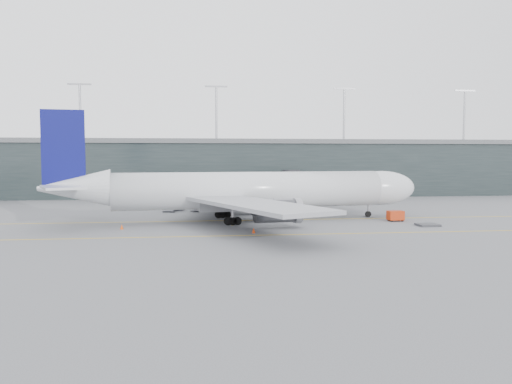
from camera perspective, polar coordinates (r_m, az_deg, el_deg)
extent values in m
plane|color=#535358|center=(86.58, -6.50, -2.98)|extent=(320.00, 320.00, 0.00)
cube|color=gold|center=(82.61, -6.48, -3.31)|extent=(160.00, 0.25, 0.02)
cube|color=gold|center=(66.77, -6.38, -5.05)|extent=(160.00, 0.25, 0.02)
cube|color=gold|center=(106.60, -3.89, -1.65)|extent=(0.25, 60.00, 0.02)
cube|color=black|center=(143.98, -6.68, 2.59)|extent=(240.00, 35.00, 14.00)
cube|color=#525457|center=(144.00, -6.71, 5.61)|extent=(240.00, 36.00, 1.20)
cylinder|color=#9E9EA3|center=(137.63, -19.45, 8.57)|extent=(0.60, 0.60, 14.00)
cylinder|color=#9E9EA3|center=(134.54, -4.56, 8.90)|extent=(0.60, 0.60, 14.00)
cylinder|color=#9E9EA3|center=(140.40, 10.03, 8.64)|extent=(0.60, 0.60, 14.00)
cylinder|color=#9E9EA3|center=(154.19, 22.70, 7.98)|extent=(0.60, 0.60, 14.00)
cylinder|color=silver|center=(82.08, -0.65, 0.24)|extent=(44.65, 11.00, 5.97)
ellipsoid|color=silver|center=(90.27, 14.11, 0.46)|extent=(13.13, 7.36, 5.97)
cone|color=silver|center=(80.53, -20.04, 0.40)|extent=(11.17, 6.90, 5.73)
cube|color=gray|center=(82.06, -1.30, -1.38)|extent=(15.84, 6.54, 1.92)
cube|color=black|center=(91.97, 16.14, 1.09)|extent=(2.43, 3.11, 0.77)
cube|color=gray|center=(67.02, -0.22, -1.44)|extent=(18.71, 29.09, 0.53)
cylinder|color=#3E3F43|center=(73.95, 2.39, -2.20)|extent=(7.08, 4.12, 3.37)
cube|color=gray|center=(96.21, -4.29, 0.21)|extent=(13.11, 28.94, 0.53)
cylinder|color=#3E3F43|center=(91.59, -0.74, -1.00)|extent=(7.08, 4.12, 3.37)
cube|color=#0A0D57|center=(80.58, -21.16, 4.69)|extent=(6.27, 1.19, 11.55)
cube|color=silver|center=(75.38, -21.23, 0.51)|extent=(8.11, 10.00, 0.34)
cube|color=silver|center=(85.87, -20.28, 0.93)|extent=(6.50, 9.34, 0.34)
cylinder|color=black|center=(89.58, 12.69, -2.48)|extent=(1.10, 0.50, 1.06)
cylinder|color=#9E9EA3|center=(89.50, 12.70, -2.02)|extent=(0.29, 0.29, 2.50)
cylinder|color=black|center=(77.23, -2.67, -3.34)|extent=(1.30, 0.62, 1.25)
cylinder|color=black|center=(86.25, -3.82, -2.57)|extent=(1.30, 0.62, 1.25)
cube|color=#2C2C31|center=(90.40, 7.72, 0.86)|extent=(3.73, 4.16, 3.13)
cube|color=#2C2C31|center=(99.47, 6.59, 1.15)|extent=(3.37, 14.63, 2.79)
cube|color=#2C2C31|center=(113.74, 5.17, 1.52)|extent=(3.65, 14.64, 2.91)
cube|color=#2C2C31|center=(128.06, 4.07, 1.80)|extent=(3.93, 14.65, 3.02)
cylinder|color=#9E9EA3|center=(100.46, 6.48, -0.80)|extent=(0.56, 0.56, 4.25)
cube|color=#3E3F43|center=(100.62, 6.48, -1.78)|extent=(2.30, 1.76, 0.78)
cylinder|color=#2C2C31|center=(128.57, 3.33, 1.81)|extent=(4.47, 4.47, 3.35)
cylinder|color=#2C2C31|center=(128.75, 3.32, 0.22)|extent=(2.01, 2.01, 4.02)
cube|color=#AB2B0C|center=(84.86, 15.65, -2.59)|extent=(2.61, 1.75, 1.49)
cylinder|color=black|center=(84.04, 15.25, -3.15)|extent=(0.47, 0.20, 0.46)
cylinder|color=black|center=(84.85, 16.37, -3.11)|extent=(0.47, 0.20, 0.46)
cylinder|color=black|center=(85.06, 14.92, -3.06)|extent=(0.47, 0.20, 0.46)
cylinder|color=black|center=(85.86, 16.02, -3.02)|extent=(0.47, 0.20, 0.46)
cube|color=#323236|center=(80.60, 19.02, -3.56)|extent=(3.27, 2.66, 0.32)
cube|color=#3E3F43|center=(96.65, -9.90, -2.19)|extent=(2.46, 2.10, 0.22)
cube|color=#A7ACB3|center=(96.55, -9.90, -1.61)|extent=(2.01, 1.92, 1.65)
cube|color=#27349B|center=(96.47, -9.91, -1.10)|extent=(2.07, 1.98, 0.09)
cube|color=#3E3F43|center=(98.86, -8.89, -2.05)|extent=(2.30, 1.96, 0.21)
cube|color=#AEB4BA|center=(98.76, -8.89, -1.51)|extent=(1.88, 1.79, 1.55)
cube|color=#27349B|center=(98.69, -8.90, -1.05)|extent=(1.94, 1.85, 0.08)
cube|color=#3E3F43|center=(96.46, -6.84, -2.19)|extent=(2.26, 2.06, 0.18)
cube|color=#B8BCC5|center=(96.37, -6.85, -1.70)|extent=(1.89, 1.84, 1.38)
cube|color=#27349B|center=(96.31, -6.85, -1.27)|extent=(1.95, 1.90, 0.07)
cone|color=orange|center=(89.09, 16.44, -2.68)|extent=(0.47, 0.47, 0.75)
cone|color=red|center=(69.04, -0.27, -4.41)|extent=(0.48, 0.48, 0.77)
cone|color=#D25A0B|center=(96.93, -2.05, -2.00)|extent=(0.44, 0.44, 0.70)
cone|color=#D9470C|center=(75.26, -15.09, -3.85)|extent=(0.49, 0.49, 0.78)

